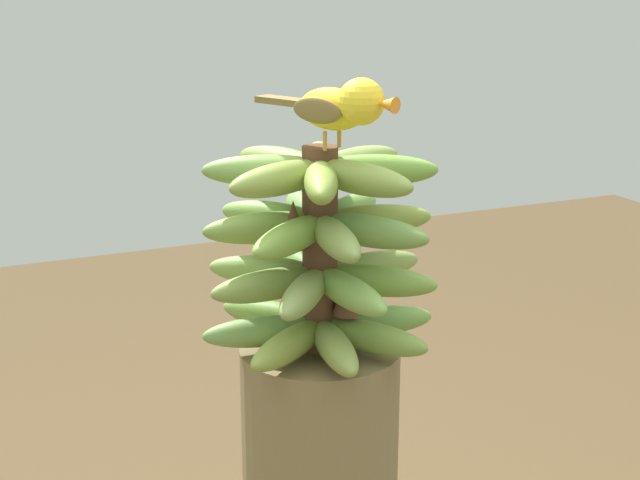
# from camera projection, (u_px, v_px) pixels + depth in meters

# --- Properties ---
(banana_bunch) EXTENTS (0.30, 0.30, 0.26)m
(banana_bunch) POSITION_uv_depth(u_px,v_px,m) (320.00, 250.00, 1.19)
(banana_bunch) COLOR brown
(banana_bunch) RESTS_ON banana_tree
(perched_bird) EXTENTS (0.11, 0.20, 0.09)m
(perched_bird) POSITION_uv_depth(u_px,v_px,m) (342.00, 106.00, 1.11)
(perched_bird) COLOR #C68933
(perched_bird) RESTS_ON banana_bunch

